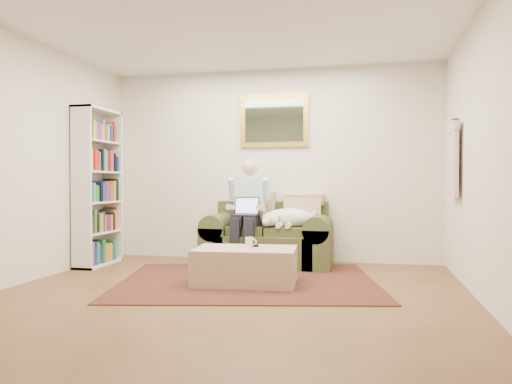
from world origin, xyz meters
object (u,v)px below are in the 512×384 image
(sleeping_dog, at_px, (290,218))
(ottoman, at_px, (245,266))
(coffee_mug, at_px, (249,242))
(sofa, at_px, (268,244))
(laptop, at_px, (246,210))
(seated_man, at_px, (247,213))
(bookshelf, at_px, (98,187))

(sleeping_dog, distance_m, ottoman, 1.26)
(ottoman, distance_m, coffee_mug, 0.26)
(sofa, distance_m, laptop, 0.54)
(sofa, bearing_deg, sleeping_dog, -15.74)
(ottoman, height_order, coffee_mug, coffee_mug)
(seated_man, xyz_separation_m, coffee_mug, (0.26, -0.97, -0.25))
(sleeping_dog, height_order, bookshelf, bookshelf)
(seated_man, xyz_separation_m, ottoman, (0.24, -1.08, -0.49))
(laptop, distance_m, bookshelf, 1.93)
(seated_man, relative_size, laptop, 4.33)
(sofa, bearing_deg, laptop, -138.98)
(sleeping_dog, bearing_deg, coffee_mug, -104.93)
(seated_man, distance_m, bookshelf, 1.95)
(seated_man, xyz_separation_m, laptop, (-0.00, -0.06, 0.03))
(seated_man, xyz_separation_m, sleeping_dog, (0.53, 0.07, -0.06))
(seated_man, height_order, bookshelf, bookshelf)
(bookshelf, bearing_deg, laptop, 7.42)
(sofa, distance_m, sleeping_dog, 0.45)
(sofa, relative_size, seated_man, 1.19)
(sofa, distance_m, coffee_mug, 1.13)
(laptop, relative_size, bookshelf, 0.16)
(sofa, distance_m, ottoman, 1.23)
(ottoman, relative_size, coffee_mug, 10.42)
(sofa, height_order, bookshelf, bookshelf)
(sofa, height_order, seated_man, seated_man)
(laptop, height_order, sleeping_dog, laptop)
(sofa, bearing_deg, coffee_mug, -89.31)
(laptop, distance_m, sleeping_dog, 0.55)
(sleeping_dog, xyz_separation_m, coffee_mug, (-0.28, -1.03, -0.19))
(ottoman, bearing_deg, laptop, 103.36)
(coffee_mug, bearing_deg, sleeping_dog, 75.07)
(seated_man, bearing_deg, bookshelf, -170.73)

